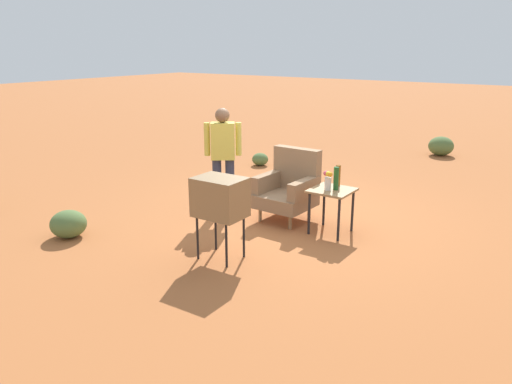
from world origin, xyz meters
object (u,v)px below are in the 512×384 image
armchair (289,187)px  person_standing (223,154)px  tv_on_stand (220,198)px  flower_vase (328,180)px  bottle_wine_green (336,178)px  bottle_tall_amber (338,175)px  side_table (332,196)px

armchair → person_standing: size_ratio=0.65×
armchair → tv_on_stand: 1.76m
tv_on_stand → armchair: bearing=92.2°
armchair → person_standing: 1.14m
flower_vase → tv_on_stand: bearing=-114.8°
bottle_wine_green → flower_vase: 0.12m
person_standing → tv_on_stand: bearing=-53.3°
bottle_wine_green → bottle_tall_amber: bearing=108.4°
person_standing → armchair: bearing=16.9°
bottle_wine_green → side_table: bearing=-166.1°
armchair → tv_on_stand: (0.07, -1.74, 0.28)m
armchair → bottle_tall_amber: (0.78, 0.03, 0.29)m
person_standing → side_table: bearing=4.1°
flower_vase → side_table: bearing=62.1°
flower_vase → armchair: bearing=162.1°
bottle_wine_green → bottle_tall_amber: 0.21m
armchair → bottle_wine_green: bearing=-11.1°
tv_on_stand → bottle_tall_amber: bearing=68.2°
tv_on_stand → bottle_wine_green: size_ratio=3.22×
armchair → person_standing: person_standing is taller
tv_on_stand → flower_vase: (0.69, 1.49, -0.00)m
armchair → tv_on_stand: bearing=-87.8°
tv_on_stand → flower_vase: bearing=65.2°
armchair → tv_on_stand: armchair is taller
tv_on_stand → bottle_wine_green: 1.75m
bottle_wine_green → bottle_tall_amber: size_ratio=1.07×
side_table → person_standing: 1.84m
flower_vase → person_standing: bearing=-178.0°
armchair → flower_vase: (0.76, -0.24, 0.28)m
tv_on_stand → person_standing: 1.79m
person_standing → flower_vase: size_ratio=6.19×
side_table → bottle_tall_amber: bearing=94.9°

